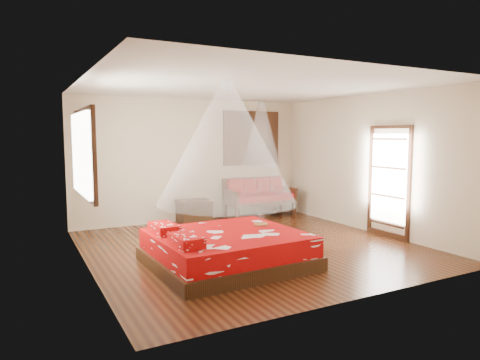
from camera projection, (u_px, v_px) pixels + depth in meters
room at (251, 168)px, 7.46m from camera, size 5.54×5.54×2.84m
bed at (226, 249)px, 6.50m from camera, size 2.31×2.10×0.65m
daybed at (258, 195)px, 10.36m from camera, size 1.68×0.75×0.94m
storage_chest at (194, 211)px, 9.69m from camera, size 0.76×0.56×0.52m
shutter_panel at (252, 138)px, 10.52m from camera, size 1.52×0.06×1.32m
window_left at (86, 154)px, 6.35m from camera, size 0.10×1.74×1.34m
glazed_door at (389, 182)px, 8.23m from camera, size 0.08×1.02×2.16m
wine_tray at (261, 222)px, 7.03m from camera, size 0.24×0.24×0.20m
mosquito_net_main at (227, 144)px, 6.34m from camera, size 2.10×2.10×1.80m
mosquito_net_daybed at (261, 134)px, 10.10m from camera, size 0.91×0.91×1.50m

